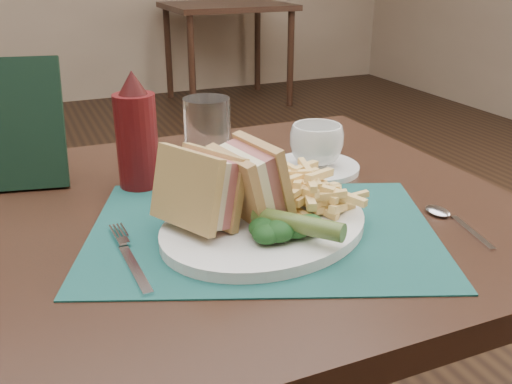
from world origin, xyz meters
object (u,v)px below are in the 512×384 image
coffee_cup (316,145)px  drinking_glass (208,137)px  plate (265,226)px  table_bg_right (228,54)px  sandwich_half_b (237,183)px  saucer (315,168)px  sandwich_half_a (187,193)px  placemat (262,231)px  check_presenter (22,124)px  ketchup_bottle (136,131)px

coffee_cup → drinking_glass: (-0.17, 0.06, 0.02)m
plate → drinking_glass: bearing=68.4°
table_bg_right → sandwich_half_b: size_ratio=8.61×
saucer → drinking_glass: bearing=161.4°
table_bg_right → sandwich_half_a: (-1.40, -3.59, 0.45)m
plate → placemat: bearing=102.4°
table_bg_right → drinking_glass: 3.63m
plate → coffee_cup: 0.26m
saucer → plate: bearing=-134.2°
check_presenter → table_bg_right: bearing=76.3°
drinking_glass → table_bg_right: bearing=69.0°
table_bg_right → coffee_cup: bearing=-108.1°
plate → sandwich_half_b: 0.07m
placemat → sandwich_half_a: 0.12m
placemat → check_presenter: check_presenter is taller
saucer → check_presenter: check_presenter is taller
drinking_glass → ketchup_bottle: 0.12m
plate → ketchup_bottle: 0.27m
coffee_cup → check_presenter: 0.48m
coffee_cup → plate: bearing=-134.2°
placemat → sandwich_half_b: sandwich_half_b is taller
drinking_glass → ketchup_bottle: (-0.12, -0.01, 0.03)m
table_bg_right → sandwich_half_a: sandwich_half_a is taller
coffee_cup → ketchup_bottle: bearing=170.9°
coffee_cup → drinking_glass: bearing=161.4°
table_bg_right → placemat: size_ratio=1.96×
plate → sandwich_half_a: bearing=153.1°
saucer → drinking_glass: drinking_glass is taller
saucer → ketchup_bottle: ketchup_bottle is taller
plate → check_presenter: 0.43m
table_bg_right → sandwich_half_b: 3.85m
table_bg_right → sandwich_half_a: bearing=-111.2°
saucer → drinking_glass: (-0.17, 0.06, 0.06)m
coffee_cup → saucer: bearing=0.0°
table_bg_right → placemat: bearing=-109.8°
sandwich_half_a → saucer: bearing=4.2°
plate → saucer: 0.25m
sandwich_half_b → table_bg_right: bearing=59.6°
placemat → ketchup_bottle: (-0.11, 0.23, 0.09)m
sandwich_half_b → drinking_glass: 0.22m
table_bg_right → ketchup_bottle: ketchup_bottle is taller
coffee_cup → check_presenter: (-0.45, 0.13, 0.05)m
sandwich_half_b → coffee_cup: 0.27m
saucer → coffee_cup: coffee_cup is taller
table_bg_right → drinking_glass: (-1.29, -3.36, 0.44)m
table_bg_right → plate: (-1.29, -3.60, 0.38)m
coffee_cup → ketchup_bottle: (-0.29, 0.05, 0.05)m
placemat → plate: 0.01m
placemat → ketchup_bottle: bearing=116.9°
ketchup_bottle → sandwich_half_a: bearing=-86.3°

